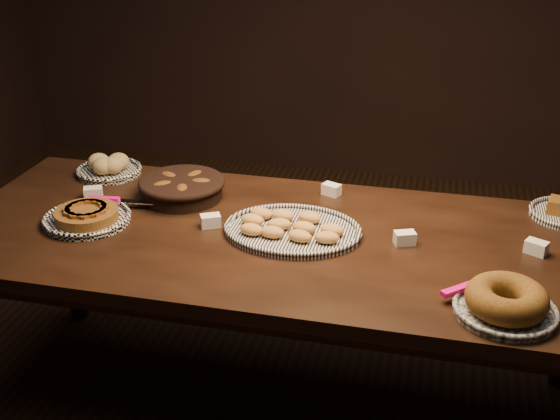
% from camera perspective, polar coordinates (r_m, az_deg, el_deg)
% --- Properties ---
extents(ground, '(5.00, 5.00, 0.00)m').
position_cam_1_polar(ground, '(2.88, 0.19, -15.38)').
color(ground, black).
rests_on(ground, ground).
extents(buffet_table, '(2.40, 1.00, 0.75)m').
position_cam_1_polar(buffet_table, '(2.50, 0.21, -3.51)').
color(buffet_table, black).
rests_on(buffet_table, ground).
extents(apple_tart_plate, '(0.36, 0.34, 0.06)m').
position_cam_1_polar(apple_tart_plate, '(2.64, -15.40, -0.50)').
color(apple_tart_plate, white).
rests_on(apple_tart_plate, buffet_table).
extents(madeleine_platter, '(0.49, 0.39, 0.05)m').
position_cam_1_polar(madeleine_platter, '(2.46, 0.92, -1.52)').
color(madeleine_platter, black).
rests_on(madeleine_platter, buffet_table).
extents(bundt_cake_plate, '(0.33, 0.36, 0.09)m').
position_cam_1_polar(bundt_cake_plate, '(2.11, 17.87, -7.16)').
color(bundt_cake_plate, black).
rests_on(bundt_cake_plate, buffet_table).
extents(croissant_basket, '(0.35, 0.35, 0.08)m').
position_cam_1_polar(croissant_basket, '(2.76, -7.97, 1.91)').
color(croissant_basket, black).
rests_on(croissant_basket, buffet_table).
extents(bread_roll_plate, '(0.27, 0.27, 0.09)m').
position_cam_1_polar(bread_roll_plate, '(3.05, -13.75, 3.43)').
color(bread_roll_plate, white).
rests_on(bread_roll_plate, buffet_table).
extents(tent_cards, '(1.72, 0.45, 0.04)m').
position_cam_1_polar(tent_cards, '(2.55, 2.26, -0.50)').
color(tent_cards, white).
rests_on(tent_cards, buffet_table).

